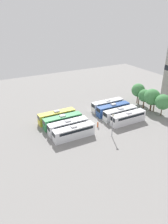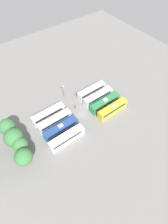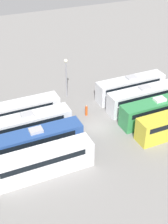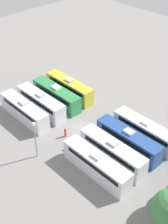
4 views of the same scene
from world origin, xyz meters
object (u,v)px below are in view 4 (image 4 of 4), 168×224
Objects in this scene: bus_3 at (24,110)px; bus_0 at (70,87)px; bus_4 at (145,131)px; bus_2 at (41,102)px; bus_5 at (128,140)px; bus_6 at (113,151)px; bus_7 at (97,164)px; light_pole at (35,133)px; worker_person at (65,133)px; bus_1 at (57,95)px.

bus_0 is at bearing -177.78° from bus_3.
bus_2 is at bearing -67.97° from bus_4.
bus_3 and bus_5 have the same top height.
bus_6 is 3.62m from bus_7.
bus_4 is at bearing 90.12° from bus_0.
worker_person is at bearing -174.36° from light_pole.
light_pole is at bearing -29.96° from bus_4.
bus_2 is 3.65m from bus_3.
bus_1 is at bearing -102.03° from bus_6.
bus_6 is (-3.52, 17.72, 0.00)m from bus_3.
light_pole is at bearing -36.41° from bus_5.
bus_3 is (10.90, 0.42, 0.00)m from bus_0.
bus_0 is at bearing -89.88° from bus_4.
bus_1 is at bearing -112.30° from bus_7.
bus_4 is at bearing 150.04° from light_pole.
bus_2 is (7.25, 0.38, 0.00)m from bus_0.
bus_3 is (7.31, 0.07, 0.00)m from bus_1.
bus_7 is at bearing 0.03° from bus_4.
bus_3 is 1.00× the size of bus_5.
bus_1 and bus_6 have the same top height.
bus_1 is 1.00× the size of bus_4.
bus_5 is 10.45m from worker_person.
worker_person is (8.91, -9.34, -0.99)m from bus_4.
light_pole reaches higher than bus_3.
bus_7 is at bearing 67.70° from bus_1.
bus_3 is 1.00× the size of bus_4.
bus_2 is at bearing -100.59° from worker_person.
bus_2 is 12.46m from light_pole.
bus_1 is 19.51m from bus_7.
bus_4 and bus_6 have the same top height.
bus_6 is (0.13, 17.76, 0.00)m from bus_2.
bus_2 is 1.00× the size of bus_5.
bus_7 is (11.03, 0.01, 0.00)m from bus_4.
bus_5 and bus_7 have the same top height.
bus_3 is 19.07m from bus_5.
bus_7 is at bearing 2.52° from bus_5.
bus_3 is 1.74× the size of light_pole.
bus_1 and bus_7 have the same top height.
bus_7 is (10.99, 18.40, 0.00)m from bus_0.
bus_0 and bus_5 have the same top height.
bus_0 and bus_4 have the same top height.
bus_4 reaches higher than worker_person.
bus_1 is (3.59, 0.35, 0.00)m from bus_0.
bus_2 is at bearing -179.41° from bus_3.
light_pole reaches higher than bus_5.
bus_6 is at bearing 1.05° from bus_5.
bus_1 is 1.00× the size of bus_6.
worker_person is at bearing -102.78° from bus_7.
worker_person is at bearing 79.41° from bus_2.
bus_1 is 1.00× the size of bus_3.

